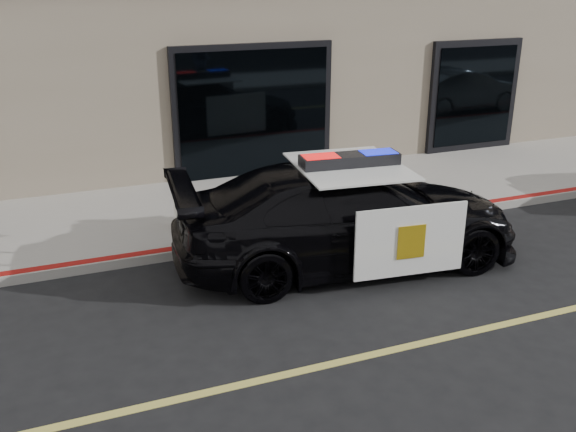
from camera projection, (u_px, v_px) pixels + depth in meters
name	position (u px, v px, depth m)	size (l,w,h in m)	color
ground	(502.00, 325.00, 8.20)	(120.00, 120.00, 0.00)	black
sidewalk_n	(330.00, 195.00, 12.74)	(60.00, 3.50, 0.15)	gray
police_car	(348.00, 215.00, 9.71)	(3.21, 5.73, 1.74)	black
fire_hydrant	(181.00, 208.00, 10.81)	(0.33, 0.46, 0.73)	white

